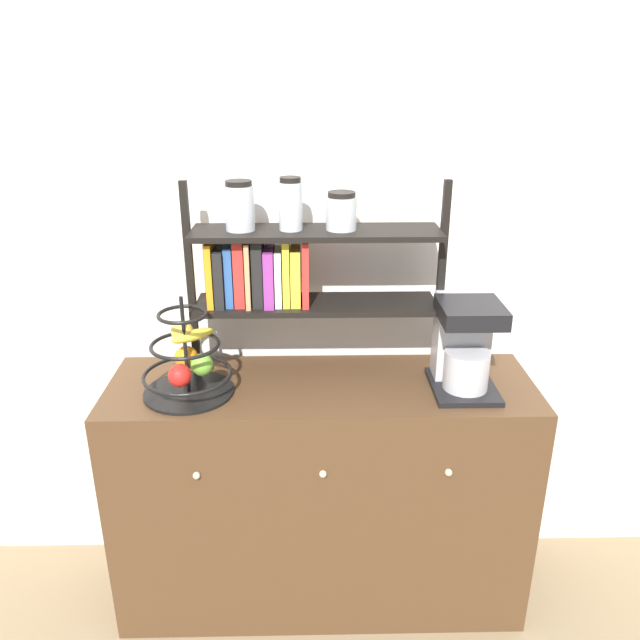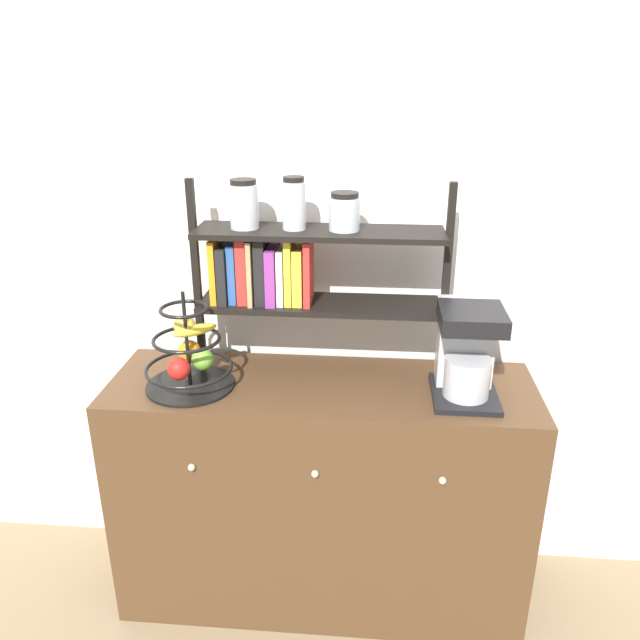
{
  "view_description": "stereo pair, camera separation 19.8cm",
  "coord_description": "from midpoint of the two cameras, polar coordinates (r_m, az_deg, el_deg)",
  "views": [
    {
      "loc": [
        -0.04,
        -1.62,
        1.84
      ],
      "look_at": [
        -0.0,
        0.22,
        1.1
      ],
      "focal_mm": 35.0,
      "sensor_mm": 36.0,
      "label": 1
    },
    {
      "loc": [
        0.16,
        -1.61,
        1.84
      ],
      "look_at": [
        -0.0,
        0.22,
        1.1
      ],
      "focal_mm": 35.0,
      "sensor_mm": 36.0,
      "label": 2
    }
  ],
  "objects": [
    {
      "name": "wall_back",
      "position": [
        2.18,
        -2.66,
        7.41
      ],
      "size": [
        7.0,
        0.05,
        2.6
      ],
      "primitive_type": "cube",
      "color": "silver",
      "rests_on": "ground_plane"
    },
    {
      "name": "fruit_stand",
      "position": [
        2.04,
        -14.78,
        -3.84
      ],
      "size": [
        0.29,
        0.29,
        0.33
      ],
      "color": "black",
      "rests_on": "sideboard"
    },
    {
      "name": "coffee_maker",
      "position": [
        2.04,
        10.4,
        -2.23
      ],
      "size": [
        0.21,
        0.25,
        0.3
      ],
      "color": "black",
      "rests_on": "sideboard"
    },
    {
      "name": "ground_plane",
      "position": [
        2.45,
        -2.36,
        -26.92
      ],
      "size": [
        12.0,
        12.0,
        0.0
      ],
      "primitive_type": "plane",
      "color": "#847051"
    },
    {
      "name": "sideboard",
      "position": [
        2.32,
        -2.43,
        -15.55
      ],
      "size": [
        1.42,
        0.47,
        0.87
      ],
      "color": "#4C331E",
      "rests_on": "ground_plane"
    },
    {
      "name": "shelf_hutch",
      "position": [
        2.02,
        -6.08,
        5.38
      ],
      "size": [
        0.84,
        0.2,
        0.67
      ],
      "color": "black",
      "rests_on": "sideboard"
    }
  ]
}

